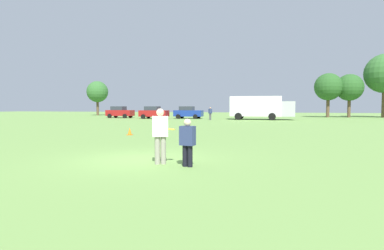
{
  "coord_description": "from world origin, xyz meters",
  "views": [
    {
      "loc": [
        4.5,
        -10.15,
        1.83
      ],
      "look_at": [
        1.44,
        1.32,
        1.14
      ],
      "focal_mm": 30.07,
      "sensor_mm": 36.0,
      "label": 1
    }
  ],
  "objects_px": {
    "player_defender": "(187,140)",
    "box_truck": "(260,107)",
    "parked_car_mid_left": "(154,112)",
    "bystander_sideline_watcher": "(210,113)",
    "traffic_cone": "(130,131)",
    "player_thrower": "(160,133)",
    "parked_car_center": "(188,112)",
    "parked_car_near_left": "(120,112)",
    "frisbee": "(171,129)"
  },
  "relations": [
    {
      "from": "box_truck",
      "to": "traffic_cone",
      "type": "bearing_deg",
      "value": -104.74
    },
    {
      "from": "parked_car_mid_left",
      "to": "bystander_sideline_watcher",
      "type": "distance_m",
      "value": 9.28
    },
    {
      "from": "player_thrower",
      "to": "parked_car_near_left",
      "type": "height_order",
      "value": "parked_car_near_left"
    },
    {
      "from": "player_thrower",
      "to": "player_defender",
      "type": "height_order",
      "value": "player_thrower"
    },
    {
      "from": "traffic_cone",
      "to": "player_defender",
      "type": "bearing_deg",
      "value": -55.43
    },
    {
      "from": "player_defender",
      "to": "frisbee",
      "type": "distance_m",
      "value": 0.76
    },
    {
      "from": "player_defender",
      "to": "box_truck",
      "type": "xyz_separation_m",
      "value": [
        0.35,
        35.37,
        0.94
      ]
    },
    {
      "from": "traffic_cone",
      "to": "parked_car_mid_left",
      "type": "distance_m",
      "value": 27.0
    },
    {
      "from": "parked_car_mid_left",
      "to": "traffic_cone",
      "type": "bearing_deg",
      "value": -71.5
    },
    {
      "from": "traffic_cone",
      "to": "bystander_sideline_watcher",
      "type": "height_order",
      "value": "bystander_sideline_watcher"
    },
    {
      "from": "traffic_cone",
      "to": "parked_car_near_left",
      "type": "relative_size",
      "value": 0.11
    },
    {
      "from": "player_defender",
      "to": "parked_car_mid_left",
      "type": "relative_size",
      "value": 0.35
    },
    {
      "from": "parked_car_mid_left",
      "to": "box_truck",
      "type": "height_order",
      "value": "box_truck"
    },
    {
      "from": "box_truck",
      "to": "bystander_sideline_watcher",
      "type": "xyz_separation_m",
      "value": [
        -6.41,
        -2.68,
        -0.78
      ]
    },
    {
      "from": "player_thrower",
      "to": "parked_car_near_left",
      "type": "distance_m",
      "value": 41.88
    },
    {
      "from": "parked_car_near_left",
      "to": "parked_car_center",
      "type": "distance_m",
      "value": 11.21
    },
    {
      "from": "parked_car_mid_left",
      "to": "box_truck",
      "type": "distance_m",
      "value": 15.43
    },
    {
      "from": "frisbee",
      "to": "box_truck",
      "type": "distance_m",
      "value": 35.08
    },
    {
      "from": "traffic_cone",
      "to": "bystander_sideline_watcher",
      "type": "xyz_separation_m",
      "value": [
        0.42,
        23.29,
        0.74
      ]
    },
    {
      "from": "parked_car_near_left",
      "to": "box_truck",
      "type": "height_order",
      "value": "box_truck"
    },
    {
      "from": "parked_car_center",
      "to": "frisbee",
      "type": "bearing_deg",
      "value": -75.19
    },
    {
      "from": "player_defender",
      "to": "parked_car_mid_left",
      "type": "height_order",
      "value": "parked_car_mid_left"
    },
    {
      "from": "parked_car_mid_left",
      "to": "bystander_sideline_watcher",
      "type": "xyz_separation_m",
      "value": [
        8.99,
        -2.3,
        0.05
      ]
    },
    {
      "from": "parked_car_center",
      "to": "bystander_sideline_watcher",
      "type": "height_order",
      "value": "parked_car_center"
    },
    {
      "from": "player_defender",
      "to": "bystander_sideline_watcher",
      "type": "height_order",
      "value": "bystander_sideline_watcher"
    },
    {
      "from": "bystander_sideline_watcher",
      "to": "parked_car_near_left",
      "type": "bearing_deg",
      "value": 165.34
    },
    {
      "from": "player_defender",
      "to": "parked_car_center",
      "type": "height_order",
      "value": "parked_car_center"
    },
    {
      "from": "player_thrower",
      "to": "frisbee",
      "type": "distance_m",
      "value": 0.36
    },
    {
      "from": "parked_car_center",
      "to": "box_truck",
      "type": "bearing_deg",
      "value": -6.87
    },
    {
      "from": "traffic_cone",
      "to": "parked_car_mid_left",
      "type": "bearing_deg",
      "value": 108.5
    },
    {
      "from": "traffic_cone",
      "to": "bystander_sideline_watcher",
      "type": "relative_size",
      "value": 0.28
    },
    {
      "from": "player_defender",
      "to": "frisbee",
      "type": "bearing_deg",
      "value": 153.45
    },
    {
      "from": "parked_car_center",
      "to": "bystander_sideline_watcher",
      "type": "relative_size",
      "value": 2.45
    },
    {
      "from": "parked_car_near_left",
      "to": "box_truck",
      "type": "bearing_deg",
      "value": -3.54
    },
    {
      "from": "player_defender",
      "to": "traffic_cone",
      "type": "height_order",
      "value": "player_defender"
    },
    {
      "from": "player_thrower",
      "to": "traffic_cone",
      "type": "bearing_deg",
      "value": 121.0
    },
    {
      "from": "parked_car_near_left",
      "to": "box_truck",
      "type": "distance_m",
      "value": 21.86
    },
    {
      "from": "parked_car_center",
      "to": "bystander_sideline_watcher",
      "type": "xyz_separation_m",
      "value": [
        4.18,
        -3.95,
        0.05
      ]
    },
    {
      "from": "frisbee",
      "to": "box_truck",
      "type": "xyz_separation_m",
      "value": [
        0.98,
        35.06,
        0.64
      ]
    },
    {
      "from": "player_thrower",
      "to": "player_defender",
      "type": "relative_size",
      "value": 1.21
    },
    {
      "from": "box_truck",
      "to": "bystander_sideline_watcher",
      "type": "relative_size",
      "value": 4.95
    },
    {
      "from": "player_defender",
      "to": "bystander_sideline_watcher",
      "type": "relative_size",
      "value": 0.85
    },
    {
      "from": "frisbee",
      "to": "parked_car_center",
      "type": "relative_size",
      "value": 0.06
    },
    {
      "from": "player_defender",
      "to": "bystander_sideline_watcher",
      "type": "bearing_deg",
      "value": 100.49
    },
    {
      "from": "traffic_cone",
      "to": "player_thrower",
      "type": "bearing_deg",
      "value": -59.0
    },
    {
      "from": "player_thrower",
      "to": "frisbee",
      "type": "bearing_deg",
      "value": 19.14
    },
    {
      "from": "player_thrower",
      "to": "frisbee",
      "type": "height_order",
      "value": "player_thrower"
    },
    {
      "from": "player_thrower",
      "to": "frisbee",
      "type": "relative_size",
      "value": 6.48
    },
    {
      "from": "frisbee",
      "to": "traffic_cone",
      "type": "xyz_separation_m",
      "value": [
        -5.85,
        9.09,
        -0.88
      ]
    },
    {
      "from": "player_defender",
      "to": "parked_car_mid_left",
      "type": "bearing_deg",
      "value": 113.26
    }
  ]
}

